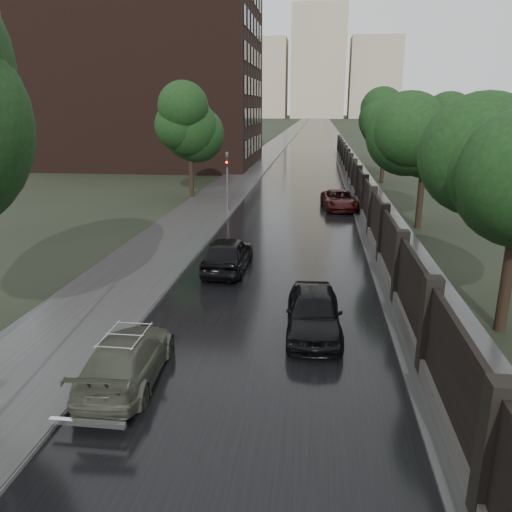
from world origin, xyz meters
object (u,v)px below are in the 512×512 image
object	(u,v)px
volga_sedan	(127,359)
car_right_near	(314,312)
tree_right_c	(385,128)
tree_left_far	(190,129)
tree_right_b	(426,142)
hatchback_left	(228,254)
traffic_light	(227,177)
car_right_far	(339,200)

from	to	relation	value
volga_sedan	car_right_near	bearing A→B (deg)	-147.29
tree_right_c	tree_left_far	bearing A→B (deg)	-147.17
tree_right_b	tree_right_c	world-z (taller)	same
tree_right_c	volga_sedan	size ratio (longest dim) A/B	1.63
tree_right_c	car_right_near	bearing A→B (deg)	-100.16
tree_left_far	tree_right_c	size ratio (longest dim) A/B	1.05
hatchback_left	car_right_near	distance (m)	6.94
traffic_light	car_right_near	distance (m)	18.93
tree_left_far	traffic_light	world-z (taller)	tree_left_far
hatchback_left	car_right_far	world-z (taller)	hatchback_left
tree_left_far	car_right_far	bearing A→B (deg)	-14.80
tree_left_far	car_right_far	distance (m)	12.40
tree_right_b	traffic_light	bearing A→B (deg)	165.76
tree_left_far	car_right_far	xyz separation A→B (m)	(11.14, -2.94, -4.59)
tree_right_b	volga_sedan	bearing A→B (deg)	-120.10
tree_left_far	tree_right_b	distance (m)	17.45
volga_sedan	car_right_near	world-z (taller)	car_right_near
traffic_light	hatchback_left	size ratio (longest dim) A/B	0.91
hatchback_left	car_right_near	size ratio (longest dim) A/B	1.05
car_right_near	car_right_far	world-z (taller)	car_right_near
volga_sedan	car_right_far	xyz separation A→B (m)	(6.28, 23.41, 0.03)
tree_right_c	car_right_far	size ratio (longest dim) A/B	1.50
traffic_light	volga_sedan	xyz separation A→B (m)	(1.16, -21.35, -1.77)
tree_right_b	tree_right_c	size ratio (longest dim) A/B	1.00
traffic_light	car_right_far	distance (m)	7.91
tree_left_far	car_right_near	size ratio (longest dim) A/B	1.77
tree_right_b	hatchback_left	size ratio (longest dim) A/B	1.59
tree_left_far	volga_sedan	world-z (taller)	tree_left_far
car_right_near	tree_left_far	bearing A→B (deg)	110.65
hatchback_left	tree_right_c	bearing A→B (deg)	-108.91
tree_left_far	volga_sedan	xyz separation A→B (m)	(4.86, -26.36, -4.62)
tree_left_far	tree_right_b	size ratio (longest dim) A/B	1.05
tree_left_far	volga_sedan	bearing A→B (deg)	-79.56
tree_left_far	tree_right_c	bearing A→B (deg)	32.83
car_right_far	hatchback_left	bearing A→B (deg)	-117.16
tree_right_b	car_right_near	bearing A→B (deg)	-111.58
tree_left_far	car_right_far	world-z (taller)	tree_left_far
volga_sedan	hatchback_left	xyz separation A→B (m)	(0.99, 9.28, 0.12)
tree_left_far	volga_sedan	distance (m)	27.20
tree_right_b	tree_right_c	xyz separation A→B (m)	(0.00, 18.00, 0.00)
volga_sedan	tree_right_c	bearing A→B (deg)	-109.59
tree_right_b	hatchback_left	world-z (taller)	tree_right_b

